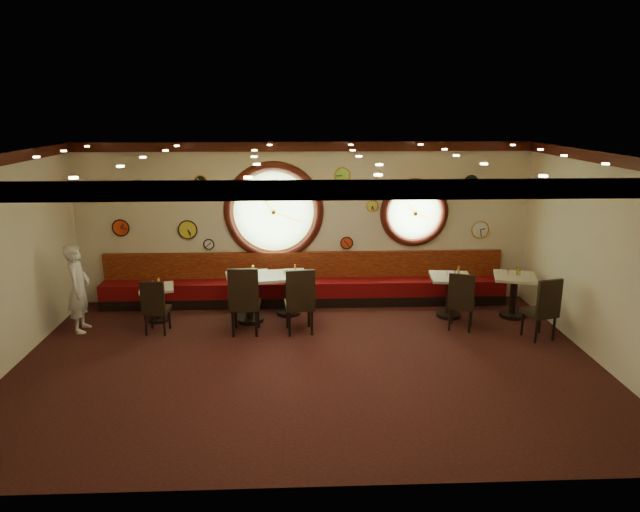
# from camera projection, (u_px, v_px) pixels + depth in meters

# --- Properties ---
(floor) EXTENTS (9.00, 6.00, 0.00)m
(floor) POSITION_uv_depth(u_px,v_px,m) (308.00, 362.00, 8.85)
(floor) COLOR black
(floor) RESTS_ON ground
(ceiling) EXTENTS (9.00, 6.00, 0.02)m
(ceiling) POSITION_uv_depth(u_px,v_px,m) (307.00, 154.00, 8.04)
(ceiling) COLOR gold
(ceiling) RESTS_ON wall_back
(wall_back) EXTENTS (9.00, 0.02, 3.20)m
(wall_back) POSITION_uv_depth(u_px,v_px,m) (304.00, 223.00, 11.35)
(wall_back) COLOR beige
(wall_back) RESTS_ON floor
(wall_front) EXTENTS (9.00, 0.02, 3.20)m
(wall_front) POSITION_uv_depth(u_px,v_px,m) (314.00, 345.00, 5.55)
(wall_front) COLOR beige
(wall_front) RESTS_ON floor
(wall_right) EXTENTS (0.02, 6.00, 3.20)m
(wall_right) POSITION_uv_depth(u_px,v_px,m) (604.00, 260.00, 8.63)
(wall_right) COLOR beige
(wall_right) RESTS_ON floor
(molding_back) EXTENTS (9.00, 0.10, 0.18)m
(molding_back) POSITION_uv_depth(u_px,v_px,m) (304.00, 147.00, 10.91)
(molding_back) COLOR #340E09
(molding_back) RESTS_ON wall_back
(molding_front) EXTENTS (9.00, 0.10, 0.18)m
(molding_front) POSITION_uv_depth(u_px,v_px,m) (313.00, 190.00, 5.21)
(molding_front) COLOR #340E09
(molding_front) RESTS_ON wall_back
(molding_right) EXTENTS (0.10, 6.00, 0.18)m
(molding_right) POSITION_uv_depth(u_px,v_px,m) (614.00, 159.00, 8.25)
(molding_right) COLOR #340E09
(molding_right) RESTS_ON wall_back
(banquette_base) EXTENTS (8.00, 0.55, 0.20)m
(banquette_base) POSITION_uv_depth(u_px,v_px,m) (305.00, 299.00, 11.46)
(banquette_base) COLOR black
(banquette_base) RESTS_ON floor
(banquette_seat) EXTENTS (8.00, 0.55, 0.30)m
(banquette_seat) POSITION_uv_depth(u_px,v_px,m) (305.00, 287.00, 11.39)
(banquette_seat) COLOR #58070B
(banquette_seat) RESTS_ON banquette_base
(banquette_back) EXTENTS (8.00, 0.10, 0.55)m
(banquette_back) POSITION_uv_depth(u_px,v_px,m) (305.00, 265.00, 11.50)
(banquette_back) COLOR #5B070C
(banquette_back) RESTS_ON wall_back
(porthole_left_glass) EXTENTS (1.66, 0.02, 1.66)m
(porthole_left_glass) POSITION_uv_depth(u_px,v_px,m) (274.00, 211.00, 11.25)
(porthole_left_glass) COLOR #81B16A
(porthole_left_glass) RESTS_ON wall_back
(porthole_left_frame) EXTENTS (1.98, 0.18, 1.98)m
(porthole_left_frame) POSITION_uv_depth(u_px,v_px,m) (274.00, 211.00, 11.24)
(porthole_left_frame) COLOR #340E09
(porthole_left_frame) RESTS_ON wall_back
(porthole_left_ring) EXTENTS (1.61, 0.03, 1.61)m
(porthole_left_ring) POSITION_uv_depth(u_px,v_px,m) (274.00, 212.00, 11.21)
(porthole_left_ring) COLOR gold
(porthole_left_ring) RESTS_ON wall_back
(porthole_right_glass) EXTENTS (1.10, 0.02, 1.10)m
(porthole_right_glass) POSITION_uv_depth(u_px,v_px,m) (414.00, 213.00, 11.38)
(porthole_right_glass) COLOR #81B16A
(porthole_right_glass) RESTS_ON wall_back
(porthole_right_frame) EXTENTS (1.38, 0.18, 1.38)m
(porthole_right_frame) POSITION_uv_depth(u_px,v_px,m) (414.00, 213.00, 11.37)
(porthole_right_frame) COLOR #340E09
(porthole_right_frame) RESTS_ON wall_back
(porthole_right_ring) EXTENTS (1.09, 0.03, 1.09)m
(porthole_right_ring) POSITION_uv_depth(u_px,v_px,m) (415.00, 213.00, 11.34)
(porthole_right_ring) COLOR gold
(porthole_right_ring) RESTS_ON wall_back
(wall_clock_0) EXTENTS (0.22, 0.03, 0.22)m
(wall_clock_0) POSITION_uv_depth(u_px,v_px,m) (372.00, 206.00, 11.27)
(wall_clock_0) COLOR #D6D447
(wall_clock_0) RESTS_ON wall_back
(wall_clock_1) EXTENTS (0.24, 0.03, 0.24)m
(wall_clock_1) POSITION_uv_depth(u_px,v_px,m) (347.00, 243.00, 11.44)
(wall_clock_1) COLOR red
(wall_clock_1) RESTS_ON wall_back
(wall_clock_2) EXTENTS (0.34, 0.03, 0.34)m
(wall_clock_2) POSITION_uv_depth(u_px,v_px,m) (480.00, 229.00, 11.49)
(wall_clock_2) COLOR white
(wall_clock_2) RESTS_ON wall_back
(wall_clock_3) EXTENTS (0.28, 0.03, 0.28)m
(wall_clock_3) POSITION_uv_depth(u_px,v_px,m) (471.00, 183.00, 11.24)
(wall_clock_3) COLOR black
(wall_clock_3) RESTS_ON wall_back
(wall_clock_4) EXTENTS (0.30, 0.03, 0.30)m
(wall_clock_4) POSITION_uv_depth(u_px,v_px,m) (342.00, 176.00, 11.10)
(wall_clock_4) COLOR #96E146
(wall_clock_4) RESTS_ON wall_back
(wall_clock_5) EXTENTS (0.36, 0.03, 0.36)m
(wall_clock_5) POSITION_uv_depth(u_px,v_px,m) (188.00, 230.00, 11.24)
(wall_clock_5) COLOR yellow
(wall_clock_5) RESTS_ON wall_back
(wall_clock_6) EXTENTS (0.32, 0.03, 0.32)m
(wall_clock_6) POSITION_uv_depth(u_px,v_px,m) (121.00, 228.00, 11.17)
(wall_clock_6) COLOR red
(wall_clock_6) RESTS_ON wall_back
(wall_clock_7) EXTENTS (0.20, 0.03, 0.20)m
(wall_clock_7) POSITION_uv_depth(u_px,v_px,m) (209.00, 244.00, 11.33)
(wall_clock_7) COLOR silver
(wall_clock_7) RESTS_ON wall_back
(wall_clock_8) EXTENTS (0.26, 0.03, 0.26)m
(wall_clock_8) POSITION_uv_depth(u_px,v_px,m) (138.00, 187.00, 10.98)
(wall_clock_8) COLOR #8CBE26
(wall_clock_8) RESTS_ON wall_back
(wall_clock_9) EXTENTS (0.24, 0.03, 0.24)m
(wall_clock_9) POSITION_uv_depth(u_px,v_px,m) (201.00, 181.00, 11.01)
(wall_clock_9) COLOR black
(wall_clock_9) RESTS_ON wall_back
(table_a) EXTENTS (0.72, 0.72, 0.66)m
(table_a) POSITION_uv_depth(u_px,v_px,m) (157.00, 299.00, 10.47)
(table_a) COLOR black
(table_a) RESTS_ON floor
(table_b) EXTENTS (0.93, 0.93, 0.87)m
(table_b) POSITION_uv_depth(u_px,v_px,m) (249.00, 293.00, 10.43)
(table_b) COLOR black
(table_b) RESTS_ON floor
(table_c) EXTENTS (0.84, 0.84, 0.80)m
(table_c) POSITION_uv_depth(u_px,v_px,m) (288.00, 289.00, 10.81)
(table_c) COLOR black
(table_c) RESTS_ON floor
(table_d) EXTENTS (0.81, 0.81, 0.80)m
(table_d) POSITION_uv_depth(u_px,v_px,m) (450.00, 291.00, 10.67)
(table_d) COLOR black
(table_d) RESTS_ON floor
(table_e) EXTENTS (0.91, 0.91, 0.81)m
(table_e) POSITION_uv_depth(u_px,v_px,m) (514.00, 291.00, 10.66)
(table_e) COLOR black
(table_e) RESTS_ON floor
(chair_a) EXTENTS (0.44, 0.44, 0.61)m
(chair_a) POSITION_uv_depth(u_px,v_px,m) (155.00, 304.00, 9.83)
(chair_a) COLOR black
(chair_a) RESTS_ON floor
(chair_b) EXTENTS (0.52, 0.52, 0.76)m
(chair_b) POSITION_uv_depth(u_px,v_px,m) (244.00, 297.00, 9.75)
(chair_b) COLOR black
(chair_b) RESTS_ON floor
(chair_c) EXTENTS (0.55, 0.55, 0.74)m
(chair_c) POSITION_uv_depth(u_px,v_px,m) (300.00, 297.00, 9.80)
(chair_c) COLOR black
(chair_c) RESTS_ON floor
(chair_d) EXTENTS (0.57, 0.57, 0.66)m
(chair_d) POSITION_uv_depth(u_px,v_px,m) (461.00, 298.00, 9.99)
(chair_d) COLOR black
(chair_d) RESTS_ON floor
(chair_e) EXTENTS (0.57, 0.57, 0.68)m
(chair_e) POSITION_uv_depth(u_px,v_px,m) (544.00, 305.00, 9.55)
(chair_e) COLOR black
(chair_e) RESTS_ON floor
(condiment_a_salt) EXTENTS (0.03, 0.03, 0.09)m
(condiment_a_salt) POSITION_uv_depth(u_px,v_px,m) (153.00, 283.00, 10.46)
(condiment_a_salt) COLOR silver
(condiment_a_salt) RESTS_ON table_a
(condiment_b_salt) EXTENTS (0.03, 0.03, 0.09)m
(condiment_b_salt) POSITION_uv_depth(u_px,v_px,m) (248.00, 273.00, 10.38)
(condiment_b_salt) COLOR silver
(condiment_b_salt) RESTS_ON table_b
(condiment_c_salt) EXTENTS (0.03, 0.03, 0.10)m
(condiment_c_salt) POSITION_uv_depth(u_px,v_px,m) (284.00, 271.00, 10.73)
(condiment_c_salt) COLOR silver
(condiment_c_salt) RESTS_ON table_c
(condiment_d_salt) EXTENTS (0.04, 0.04, 0.10)m
(condiment_d_salt) POSITION_uv_depth(u_px,v_px,m) (447.00, 273.00, 10.64)
(condiment_d_salt) COLOR silver
(condiment_d_salt) RESTS_ON table_d
(condiment_a_pepper) EXTENTS (0.03, 0.03, 0.09)m
(condiment_a_pepper) POSITION_uv_depth(u_px,v_px,m) (155.00, 284.00, 10.39)
(condiment_a_pepper) COLOR silver
(condiment_a_pepper) RESTS_ON table_a
(condiment_b_pepper) EXTENTS (0.04, 0.04, 0.10)m
(condiment_b_pepper) POSITION_uv_depth(u_px,v_px,m) (254.00, 273.00, 10.37)
(condiment_b_pepper) COLOR #BBBBBF
(condiment_b_pepper) RESTS_ON table_b
(condiment_c_pepper) EXTENTS (0.04, 0.04, 0.10)m
(condiment_c_pepper) POSITION_uv_depth(u_px,v_px,m) (287.00, 272.00, 10.71)
(condiment_c_pepper) COLOR silver
(condiment_c_pepper) RESTS_ON table_c
(condiment_d_pepper) EXTENTS (0.04, 0.04, 0.10)m
(condiment_d_pepper) POSITION_uv_depth(u_px,v_px,m) (455.00, 274.00, 10.57)
(condiment_d_pepper) COLOR silver
(condiment_d_pepper) RESTS_ON table_d
(condiment_a_bottle) EXTENTS (0.05, 0.05, 0.16)m
(condiment_a_bottle) POSITION_uv_depth(u_px,v_px,m) (159.00, 282.00, 10.45)
(condiment_a_bottle) COLOR gold
(condiment_a_bottle) RESTS_ON table_a
(condiment_b_bottle) EXTENTS (0.05, 0.05, 0.15)m
(condiment_b_bottle) POSITION_uv_depth(u_px,v_px,m) (253.00, 269.00, 10.48)
(condiment_b_bottle) COLOR gold
(condiment_b_bottle) RESTS_ON table_b
(condiment_c_bottle) EXTENTS (0.05, 0.05, 0.15)m
(condiment_c_bottle) POSITION_uv_depth(u_px,v_px,m) (295.00, 268.00, 10.84)
(condiment_c_bottle) COLOR gold
(condiment_c_bottle) RESTS_ON table_c
(condiment_d_bottle) EXTENTS (0.05, 0.05, 0.17)m
(condiment_d_bottle) POSITION_uv_depth(u_px,v_px,m) (459.00, 271.00, 10.64)
(condiment_d_bottle) COLOR gold
(condiment_d_bottle) RESTS_ON table_d
(condiment_e_salt) EXTENTS (0.04, 0.04, 0.10)m
(condiment_e_salt) POSITION_uv_depth(u_px,v_px,m) (508.00, 272.00, 10.65)
(condiment_e_salt) COLOR #BBBABF
(condiment_e_salt) RESTS_ON table_e
(condiment_e_pepper) EXTENTS (0.04, 0.04, 0.10)m
(condiment_e_pepper) POSITION_uv_depth(u_px,v_px,m) (520.00, 273.00, 10.56)
(condiment_e_pepper) COLOR silver
(condiment_e_pepper) RESTS_ON table_e
(condiment_e_bottle) EXTENTS (0.05, 0.05, 0.16)m
(condiment_e_bottle) POSITION_uv_depth(u_px,v_px,m) (517.00, 271.00, 10.60)
(condiment_e_bottle) COLOR gold
(condiment_e_bottle) RESTS_ON table_e
(waiter) EXTENTS (0.41, 0.59, 1.56)m
(waiter) POSITION_uv_depth(u_px,v_px,m) (79.00, 288.00, 9.94)
(waiter) COLOR white
(waiter) RESTS_ON floor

